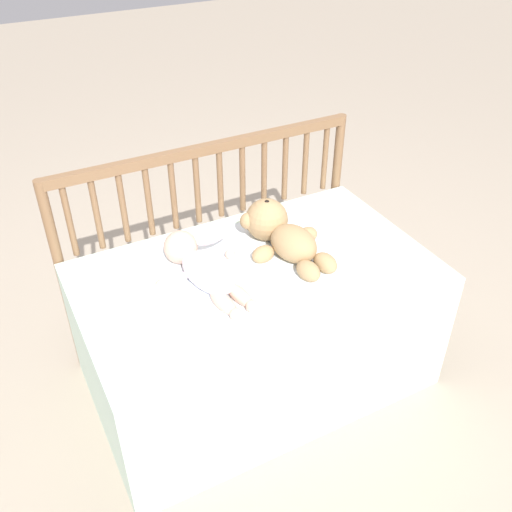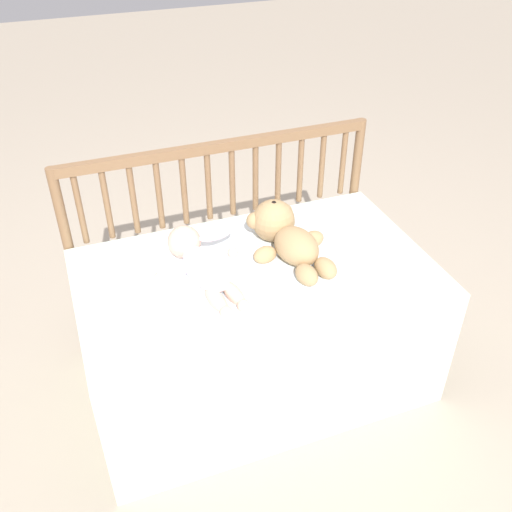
# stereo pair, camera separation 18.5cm
# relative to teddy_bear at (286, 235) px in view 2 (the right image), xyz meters

# --- Properties ---
(ground_plane) EXTENTS (12.00, 12.00, 0.00)m
(ground_plane) POSITION_rel_teddy_bear_xyz_m (-0.14, -0.08, -0.56)
(ground_plane) COLOR tan
(crib_mattress) EXTENTS (1.17, 0.70, 0.50)m
(crib_mattress) POSITION_rel_teddy_bear_xyz_m (-0.14, -0.08, -0.31)
(crib_mattress) COLOR silver
(crib_mattress) RESTS_ON ground_plane
(crib_rail) EXTENTS (1.17, 0.04, 0.80)m
(crib_rail) POSITION_rel_teddy_bear_xyz_m (-0.14, 0.29, 0.01)
(crib_rail) COLOR brown
(crib_rail) RESTS_ON ground_plane
(blanket) EXTENTS (0.85, 0.55, 0.01)m
(blanket) POSITION_rel_teddy_bear_xyz_m (-0.16, -0.07, -0.06)
(blanket) COLOR white
(blanket) RESTS_ON crib_mattress
(teddy_bear) EXTENTS (0.28, 0.40, 0.15)m
(teddy_bear) POSITION_rel_teddy_bear_xyz_m (0.00, 0.00, 0.00)
(teddy_bear) COLOR tan
(teddy_bear) RESTS_ON crib_mattress
(baby) EXTENTS (0.31, 0.43, 0.11)m
(baby) POSITION_rel_teddy_bear_xyz_m (-0.31, -0.03, -0.02)
(baby) COLOR white
(baby) RESTS_ON crib_mattress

